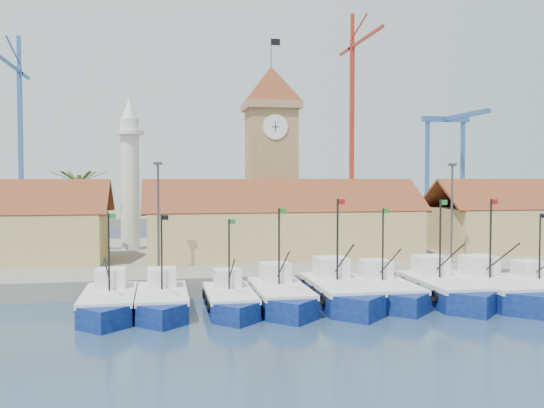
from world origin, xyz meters
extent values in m
plane|color=navy|center=(0.00, 0.00, 0.00)|extent=(400.00, 400.00, 0.00)
cube|color=gray|center=(0.00, 24.00, 0.75)|extent=(140.00, 32.00, 1.50)
cube|color=gray|center=(0.00, 110.00, 1.00)|extent=(240.00, 80.00, 2.00)
cube|color=#0B1256|center=(-15.30, 3.25, 0.49)|extent=(3.41, 7.73, 1.76)
cube|color=#0B1256|center=(-15.30, -0.61, 0.49)|extent=(3.41, 3.41, 1.76)
cube|color=silver|center=(-15.30, 3.25, 1.37)|extent=(3.48, 7.94, 0.34)
cube|color=silver|center=(-15.30, 5.19, 2.15)|extent=(2.05, 2.15, 1.37)
cylinder|color=black|center=(-15.30, 3.74, 4.10)|extent=(0.14, 0.14, 5.46)
cube|color=#197226|center=(-15.06, 3.74, 6.63)|extent=(0.49, 0.02, 0.34)
cube|color=#0B1256|center=(-11.77, 3.27, 0.48)|extent=(3.34, 7.56, 1.72)
cube|color=#0B1256|center=(-11.77, -0.51, 0.48)|extent=(3.34, 3.34, 1.72)
cube|color=silver|center=(-11.77, 3.27, 1.34)|extent=(3.41, 7.77, 0.33)
cube|color=silver|center=(-11.77, 5.16, 2.10)|extent=(2.00, 2.10, 1.34)
cylinder|color=black|center=(-11.77, 3.75, 4.01)|extent=(0.13, 0.13, 5.35)
cube|color=black|center=(-11.53, 3.75, 6.49)|extent=(0.48, 0.02, 0.33)
cube|color=#0B1256|center=(-7.13, 2.93, 0.45)|extent=(3.18, 7.19, 1.63)
cube|color=#0B1256|center=(-7.13, -0.66, 0.45)|extent=(3.18, 3.18, 1.63)
cube|color=silver|center=(-7.13, 2.93, 1.27)|extent=(3.24, 7.39, 0.32)
cube|color=silver|center=(-7.13, 4.73, 2.00)|extent=(1.91, 2.00, 1.27)
cylinder|color=black|center=(-7.13, 3.39, 3.81)|extent=(0.13, 0.13, 5.08)
cube|color=#197226|center=(-6.90, 3.39, 6.17)|extent=(0.45, 0.02, 0.32)
cube|color=#0B1256|center=(-3.49, 3.26, 0.50)|extent=(3.53, 7.98, 1.81)
cube|color=#0B1256|center=(-3.49, -0.74, 0.50)|extent=(3.53, 3.53, 1.81)
cube|color=silver|center=(-3.49, 3.26, 1.41)|extent=(3.60, 8.20, 0.35)
cube|color=silver|center=(-3.49, 5.25, 2.22)|extent=(2.12, 2.22, 1.41)
cylinder|color=black|center=(-3.49, 3.76, 4.23)|extent=(0.14, 0.14, 5.64)
cube|color=#197226|center=(-3.24, 3.76, 6.85)|extent=(0.50, 0.02, 0.35)
cube|color=#0B1256|center=(0.93, 3.47, 0.55)|extent=(3.85, 8.70, 1.98)
cube|color=#0B1256|center=(0.93, -0.89, 0.55)|extent=(3.85, 3.85, 1.98)
cube|color=silver|center=(0.93, 3.47, 1.54)|extent=(3.92, 8.95, 0.38)
cube|color=silver|center=(0.93, 5.64, 2.42)|extent=(2.31, 2.42, 1.54)
cylinder|color=black|center=(0.93, 4.02, 4.62)|extent=(0.15, 0.15, 6.15)
cube|color=#A5140F|center=(1.20, 4.02, 7.47)|extent=(0.55, 0.02, 0.38)
cube|color=#0B1256|center=(4.51, 3.72, 0.50)|extent=(3.47, 7.86, 1.79)
cube|color=#0B1256|center=(4.51, -0.21, 0.50)|extent=(3.47, 3.47, 1.79)
cube|color=silver|center=(4.51, 3.72, 1.39)|extent=(3.54, 8.08, 0.35)
cube|color=silver|center=(4.51, 5.69, 2.18)|extent=(2.08, 2.18, 1.39)
cylinder|color=black|center=(4.51, 4.22, 4.17)|extent=(0.14, 0.14, 5.56)
cube|color=#197226|center=(4.76, 4.22, 6.75)|extent=(0.50, 0.02, 0.35)
cube|color=#0B1256|center=(8.87, 3.20, 0.54)|extent=(3.80, 8.60, 1.96)
cube|color=#0B1256|center=(8.87, -1.10, 0.54)|extent=(3.80, 3.80, 1.96)
cube|color=silver|center=(8.87, 3.20, 1.52)|extent=(3.88, 8.84, 0.38)
cube|color=silver|center=(8.87, 5.35, 2.39)|extent=(2.28, 2.39, 1.52)
cylinder|color=black|center=(8.87, 3.74, 4.56)|extent=(0.15, 0.15, 6.08)
cube|color=#197226|center=(9.14, 3.74, 7.39)|extent=(0.54, 0.02, 0.38)
cube|color=#0B1256|center=(12.53, 2.39, 0.55)|extent=(3.82, 8.65, 1.97)
cube|color=#0B1256|center=(12.53, -1.94, 0.55)|extent=(3.82, 3.82, 1.97)
cube|color=silver|center=(12.53, 2.39, 1.53)|extent=(3.90, 8.89, 0.38)
cube|color=silver|center=(12.53, 4.55, 2.40)|extent=(2.29, 2.40, 1.53)
cylinder|color=black|center=(12.53, 2.93, 4.59)|extent=(0.15, 0.15, 6.12)
cube|color=#A5140F|center=(12.80, 2.93, 7.43)|extent=(0.55, 0.02, 0.38)
cube|color=#0B1256|center=(16.69, 2.55, 0.46)|extent=(3.25, 7.36, 1.67)
cube|color=silver|center=(16.69, 2.55, 1.30)|extent=(3.32, 7.56, 0.33)
cube|color=silver|center=(16.69, 4.39, 2.04)|extent=(1.95, 2.04, 1.30)
cylinder|color=black|center=(16.69, 3.01, 3.90)|extent=(0.13, 0.13, 5.20)
cube|color=black|center=(16.92, 3.01, 6.32)|extent=(0.46, 0.02, 0.33)
cube|color=tan|center=(0.00, 20.00, 3.75)|extent=(26.00, 10.00, 4.50)
cube|color=brown|center=(0.00, 17.50, 7.50)|extent=(27.04, 5.13, 3.21)
cube|color=brown|center=(0.00, 22.50, 7.50)|extent=(27.04, 5.13, 3.21)
cube|color=#9F8752|center=(0.00, 26.00, 9.00)|extent=(5.00, 5.00, 15.00)
cube|color=#9F8752|center=(0.00, 26.00, 16.90)|extent=(5.80, 5.80, 0.80)
pyramid|color=brown|center=(0.00, 26.00, 19.20)|extent=(5.80, 5.80, 4.00)
cylinder|color=white|center=(0.00, 23.45, 14.50)|extent=(2.60, 0.15, 2.60)
cube|color=black|center=(0.00, 23.37, 14.50)|extent=(0.08, 0.02, 1.00)
cube|color=black|center=(0.00, 23.37, 14.50)|extent=(0.80, 0.02, 0.08)
cylinder|color=#3F3F44|center=(0.00, 26.00, 22.70)|extent=(0.10, 0.10, 3.00)
cube|color=black|center=(0.50, 26.00, 23.80)|extent=(1.00, 0.03, 0.70)
cylinder|color=silver|center=(-15.00, 28.00, 8.50)|extent=(2.00, 2.00, 14.00)
cylinder|color=silver|center=(-15.00, 28.00, 14.00)|extent=(3.00, 3.00, 0.40)
cone|color=silver|center=(-15.00, 28.00, 16.60)|extent=(1.80, 1.80, 2.40)
cylinder|color=brown|center=(-20.00, 26.00, 5.50)|extent=(0.44, 0.44, 8.00)
cube|color=#26541C|center=(-18.60, 26.00, 9.30)|extent=(2.80, 0.35, 1.18)
cube|color=#26541C|center=(-19.30, 27.21, 9.30)|extent=(1.71, 2.60, 1.18)
cube|color=#26541C|center=(-20.70, 27.21, 9.30)|extent=(1.71, 2.60, 1.18)
cube|color=#26541C|center=(-21.40, 26.00, 9.30)|extent=(2.80, 0.35, 1.18)
cube|color=#26541C|center=(-20.70, 24.79, 9.30)|extent=(1.71, 2.60, 1.18)
cube|color=#26541C|center=(-19.30, 24.79, 9.30)|extent=(1.71, 2.60, 1.18)
cylinder|color=#3F3F44|center=(-12.00, 12.00, 6.00)|extent=(0.20, 0.20, 9.00)
cube|color=#3F3F44|center=(-12.00, 12.00, 10.40)|extent=(0.70, 0.25, 0.25)
cylinder|color=#3F3F44|center=(14.00, 12.00, 6.00)|extent=(0.20, 0.20, 9.00)
cube|color=#3F3F44|center=(14.00, 12.00, 10.40)|extent=(0.70, 0.25, 0.25)
cube|color=#32599B|center=(-43.05, 108.00, 18.14)|extent=(1.00, 1.00, 32.29)
cube|color=#32599B|center=(-43.05, 97.86, 33.29)|extent=(0.60, 25.36, 0.60)
cube|color=#32599B|center=(-43.05, 113.00, 33.29)|extent=(0.60, 10.00, 0.60)
cube|color=#32599B|center=(-43.05, 108.00, 37.79)|extent=(0.80, 0.80, 7.00)
cube|color=#A22819|center=(34.74, 105.00, 22.11)|extent=(1.00, 1.00, 40.22)
cube|color=#A22819|center=(34.74, 95.74, 41.22)|extent=(0.60, 23.16, 0.60)
cube|color=#A22819|center=(34.74, 110.00, 41.22)|extent=(0.60, 10.00, 0.60)
cube|color=#A22819|center=(34.74, 105.00, 45.72)|extent=(0.80, 0.80, 7.00)
cube|color=#32599B|center=(57.00, 110.00, 13.00)|extent=(0.90, 0.90, 22.00)
cube|color=#32599B|center=(67.00, 110.00, 13.00)|extent=(0.90, 0.90, 22.00)
cube|color=#32599B|center=(62.00, 110.00, 24.50)|extent=(13.00, 1.40, 1.40)
cube|color=#32599B|center=(62.00, 100.00, 24.50)|extent=(1.40, 22.00, 1.00)
camera|label=1|loc=(-11.84, -38.54, 9.27)|focal=40.00mm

